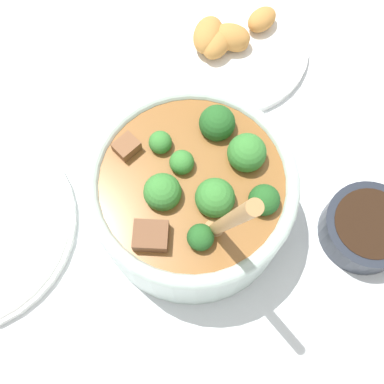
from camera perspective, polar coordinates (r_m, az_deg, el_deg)
ground_plane at (r=0.59m, az=0.00°, el=-2.41°), size 4.00×4.00×0.00m
stew_bowl at (r=0.53m, az=0.08°, el=-0.27°), size 0.22×0.22×0.28m
condiment_bowl at (r=0.60m, az=19.98°, el=-3.99°), size 0.10×0.10×0.04m
food_plate at (r=0.70m, az=4.44°, el=17.17°), size 0.22×0.22×0.05m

